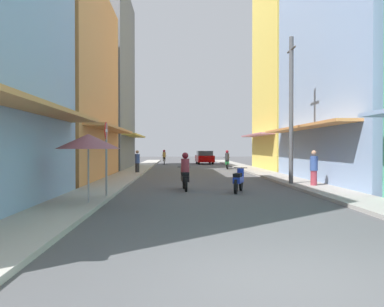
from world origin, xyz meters
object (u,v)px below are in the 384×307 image
at_px(motorbike_black, 185,173).
at_px(pedestrian_foreground, 137,162).
at_px(pedestrian_crossing, 314,169).
at_px(motorbike_blue, 239,180).
at_px(vendor_umbrella, 88,141).
at_px(utility_pole, 291,110).
at_px(motorbike_green, 227,161).
at_px(parked_car, 205,157).
at_px(street_sign_no_entry, 106,149).
at_px(motorbike_silver, 164,158).

height_order(motorbike_black, pedestrian_foreground, pedestrian_foreground).
bearing_deg(pedestrian_crossing, motorbike_blue, -156.85).
distance_m(motorbike_black, vendor_umbrella, 5.60).
height_order(pedestrian_foreground, utility_pole, utility_pole).
relative_size(motorbike_green, pedestrian_foreground, 1.13).
relative_size(motorbike_black, parked_car, 0.43).
height_order(motorbike_blue, pedestrian_crossing, pedestrian_crossing).
bearing_deg(street_sign_no_entry, pedestrian_foreground, 91.14).
distance_m(motorbike_blue, utility_pole, 4.84).
xyz_separation_m(motorbike_green, street_sign_no_entry, (-6.63, -20.01, 1.01)).
xyz_separation_m(parked_car, vendor_umbrella, (-5.72, -32.22, 1.22)).
bearing_deg(pedestrian_foreground, parked_car, 71.38).
xyz_separation_m(motorbike_silver, parked_car, (4.40, 1.27, 0.04)).
bearing_deg(motorbike_black, motorbike_silver, 93.65).
height_order(motorbike_blue, vendor_umbrella, vendor_umbrella).
relative_size(motorbike_green, motorbike_silver, 1.00).
xyz_separation_m(motorbike_blue, vendor_umbrella, (-5.13, -3.81, 1.45)).
height_order(parked_car, vendor_umbrella, vendor_umbrella).
relative_size(motorbike_black, street_sign_no_entry, 0.68).
relative_size(motorbike_silver, street_sign_no_entry, 0.68).
xyz_separation_m(motorbike_silver, motorbike_blue, (3.81, -27.14, -0.20)).
bearing_deg(utility_pole, pedestrian_crossing, -53.44).
height_order(motorbike_silver, pedestrian_crossing, pedestrian_crossing).
xyz_separation_m(pedestrian_crossing, street_sign_no_entry, (-8.43, -3.70, 0.89)).
xyz_separation_m(motorbike_silver, pedestrian_crossing, (7.37, -25.62, 0.13)).
xyz_separation_m(motorbike_black, vendor_umbrella, (-2.99, -4.57, 1.25)).
height_order(parked_car, pedestrian_foreground, pedestrian_foreground).
distance_m(pedestrian_foreground, vendor_umbrella, 15.25).
distance_m(pedestrian_foreground, utility_pole, 12.25).
bearing_deg(utility_pole, motorbike_black, -160.59).
relative_size(parked_car, vendor_umbrella, 1.91).
xyz_separation_m(motorbike_blue, pedestrian_foreground, (-5.14, 11.40, 0.30)).
height_order(vendor_umbrella, street_sign_no_entry, street_sign_no_entry).
distance_m(motorbike_green, pedestrian_crossing, 16.41).
bearing_deg(parked_car, pedestrian_foreground, -108.62).
height_order(motorbike_silver, utility_pole, utility_pole).
height_order(motorbike_green, motorbike_silver, same).
distance_m(parked_car, pedestrian_crossing, 27.06).
bearing_deg(vendor_umbrella, pedestrian_crossing, 31.53).
bearing_deg(vendor_umbrella, utility_pole, 38.46).
bearing_deg(parked_car, motorbike_silver, -163.93).
bearing_deg(motorbike_green, pedestrian_crossing, -83.70).
distance_m(motorbike_green, utility_pole, 15.62).
distance_m(motorbike_green, motorbike_black, 17.51).
distance_m(motorbike_green, pedestrian_foreground, 9.43).
xyz_separation_m(motorbike_black, street_sign_no_entry, (-2.74, -2.94, 1.01)).
relative_size(pedestrian_crossing, vendor_umbrella, 0.76).
height_order(motorbike_green, motorbike_black, same).
height_order(motorbike_blue, pedestrian_foreground, pedestrian_foreground).
relative_size(motorbike_blue, street_sign_no_entry, 0.66).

